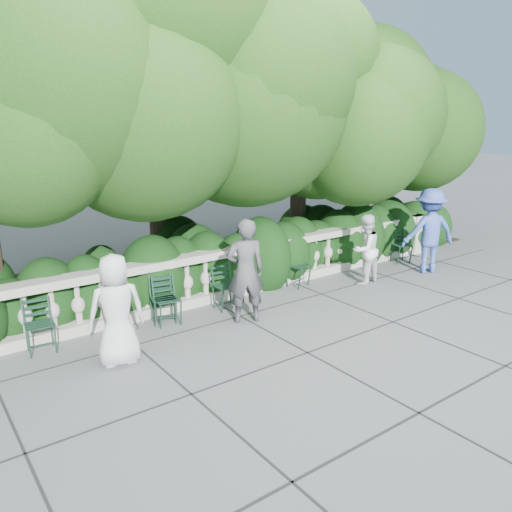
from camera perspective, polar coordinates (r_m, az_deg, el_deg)
ground at (r=8.71m, az=3.93°, el=-7.77°), size 90.00×90.00×0.00m
balustrade at (r=9.90m, az=-2.74°, el=-1.88°), size 12.00×0.44×1.00m
shrub_hedge at (r=11.02m, az=-6.18°, el=-2.80°), size 15.00×2.60×1.70m
tree_canopy at (r=11.01m, az=-4.09°, el=18.15°), size 15.04×6.52×6.78m
chair_a at (r=8.24m, az=-23.06°, el=-10.44°), size 0.48×0.52×0.84m
chair_b at (r=8.79m, az=-10.24°, el=-7.79°), size 0.54×0.57×0.84m
chair_c at (r=8.70m, az=-9.69°, el=-8.00°), size 0.50×0.53×0.84m
chair_d at (r=9.27m, az=-2.94°, el=-6.30°), size 0.46×0.50×0.84m
chair_e at (r=10.57m, az=5.43°, el=-3.58°), size 0.55×0.57×0.84m
chair_f at (r=12.74m, az=16.50°, el=-0.86°), size 0.56×0.59×0.84m
person_businessman at (r=7.35m, az=-15.66°, el=-5.97°), size 0.87×0.65×1.63m
person_woman_grey at (r=8.52m, az=-1.21°, el=-1.74°), size 0.78×0.66×1.83m
person_casual_man at (r=10.82m, az=12.31°, el=0.74°), size 0.80×0.66×1.50m
person_older_blue at (r=11.99m, az=19.17°, el=2.71°), size 1.43×1.17×1.93m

